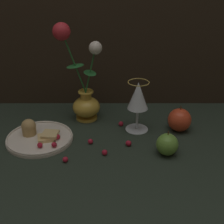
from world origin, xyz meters
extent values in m
plane|color=#232D23|center=(0.00, 0.00, 0.00)|extent=(2.40, 2.40, 0.00)
cylinder|color=gold|center=(-0.08, 0.14, 0.01)|extent=(0.08, 0.08, 0.01)
ellipsoid|color=gold|center=(-0.08, 0.14, 0.05)|extent=(0.10, 0.10, 0.07)
cylinder|color=gold|center=(-0.08, 0.14, 0.09)|extent=(0.04, 0.04, 0.03)
torus|color=gold|center=(-0.08, 0.14, 0.11)|extent=(0.06, 0.06, 0.01)
cylinder|color=#23662D|center=(-0.12, 0.14, 0.21)|extent=(0.08, 0.01, 0.21)
ellipsoid|color=#23662D|center=(-0.11, 0.14, 0.20)|extent=(0.08, 0.08, 0.00)
sphere|color=red|center=(-0.15, 0.14, 0.32)|extent=(0.06, 0.06, 0.06)
cylinder|color=#23662D|center=(-0.06, 0.13, 0.19)|extent=(0.04, 0.02, 0.16)
ellipsoid|color=#23662D|center=(-0.07, 0.13, 0.18)|extent=(0.06, 0.08, 0.00)
sphere|color=silver|center=(-0.04, 0.12, 0.27)|extent=(0.04, 0.04, 0.04)
cylinder|color=silver|center=(-0.22, -0.02, 0.01)|extent=(0.22, 0.22, 0.01)
torus|color=silver|center=(-0.22, -0.02, 0.01)|extent=(0.21, 0.21, 0.01)
cylinder|color=tan|center=(-0.26, 0.01, 0.02)|extent=(0.05, 0.05, 0.03)
sphere|color=tan|center=(-0.26, 0.01, 0.04)|extent=(0.05, 0.05, 0.05)
cube|color=#DBBC7A|center=(-0.20, -0.03, 0.01)|extent=(0.06, 0.06, 0.01)
cube|color=#DBBC7A|center=(-0.19, -0.02, 0.03)|extent=(0.05, 0.05, 0.01)
sphere|color=#AD192D|center=(-0.21, -0.08, 0.02)|extent=(0.02, 0.02, 0.02)
sphere|color=#AD192D|center=(-0.17, -0.07, 0.02)|extent=(0.02, 0.02, 0.02)
sphere|color=#AD192D|center=(-0.17, -0.03, 0.02)|extent=(0.02, 0.02, 0.02)
cylinder|color=silver|center=(0.10, 0.06, 0.00)|extent=(0.08, 0.08, 0.00)
cylinder|color=silver|center=(0.10, 0.06, 0.04)|extent=(0.01, 0.01, 0.08)
cone|color=silver|center=(0.10, 0.06, 0.13)|extent=(0.07, 0.07, 0.09)
cone|color=gold|center=(0.10, 0.06, 0.11)|extent=(0.06, 0.06, 0.07)
torus|color=gold|center=(0.10, 0.06, 0.17)|extent=(0.07, 0.07, 0.00)
sphere|color=#669938|center=(0.18, -0.10, 0.03)|extent=(0.07, 0.07, 0.07)
cylinder|color=#4C3319|center=(0.18, -0.10, 0.07)|extent=(0.00, 0.00, 0.01)
sphere|color=#D14223|center=(0.24, 0.05, 0.04)|extent=(0.08, 0.08, 0.08)
cylinder|color=#4C3319|center=(0.24, 0.05, 0.09)|extent=(0.00, 0.00, 0.01)
sphere|color=#AD192D|center=(-0.13, -0.14, 0.01)|extent=(0.02, 0.02, 0.02)
sphere|color=#AD192D|center=(-0.06, -0.04, 0.01)|extent=(0.02, 0.02, 0.02)
sphere|color=#AD192D|center=(-0.01, -0.10, 0.01)|extent=(0.02, 0.02, 0.02)
sphere|color=#AD192D|center=(0.06, -0.05, 0.01)|extent=(0.02, 0.02, 0.02)
sphere|color=#AD192D|center=(0.04, 0.08, 0.01)|extent=(0.02, 0.02, 0.02)
camera|label=1|loc=(0.01, -0.88, 0.53)|focal=50.00mm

